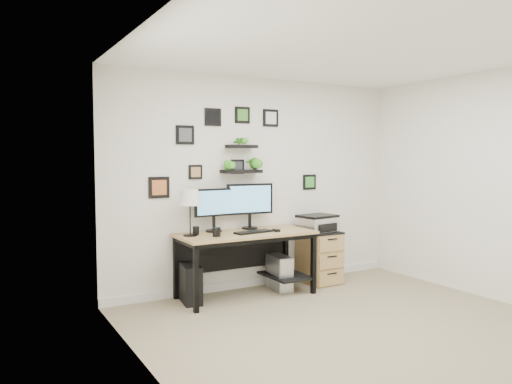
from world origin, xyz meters
TOP-DOWN VIEW (x-y plane):
  - room at (0.00, 1.98)m, footprint 4.00×4.00m
  - desk at (-0.36, 1.67)m, footprint 1.60×0.70m
  - monitor_left at (-0.69, 1.86)m, footprint 0.50×0.21m
  - monitor_right at (-0.21, 1.86)m, footprint 0.60×0.21m
  - keyboard at (-0.33, 1.56)m, footprint 0.48×0.21m
  - mouse at (-0.04, 1.52)m, footprint 0.08×0.11m
  - table_lamp at (-1.04, 1.72)m, footprint 0.25×0.25m
  - mug at (-0.81, 1.52)m, footprint 0.09×0.09m
  - pen_cup at (-0.96, 1.76)m, footprint 0.07×0.07m
  - pc_tower_black at (-1.05, 1.72)m, footprint 0.25×0.45m
  - pc_tower_grey at (0.10, 1.68)m, footprint 0.24×0.44m
  - file_cabinet at (0.74, 1.72)m, footprint 0.43×0.53m
  - printer at (0.71, 1.73)m, footprint 0.51×0.44m
  - wall_decor at (-0.33, 1.93)m, footprint 2.29×0.18m

SIDE VIEW (x-z plane):
  - room at x=0.00m, z-range -1.95..2.05m
  - pc_tower_grey at x=0.10m, z-range 0.00..0.42m
  - pc_tower_black at x=-1.05m, z-range 0.00..0.42m
  - file_cabinet at x=0.74m, z-range 0.00..0.67m
  - desk at x=-0.36m, z-range 0.25..1.00m
  - keyboard at x=-0.33m, z-range 0.75..0.77m
  - mouse at x=-0.04m, z-range 0.75..0.78m
  - printer at x=0.71m, z-range 0.67..0.88m
  - pen_cup at x=-0.96m, z-range 0.75..0.84m
  - mug at x=-0.81m, z-range 0.75..0.85m
  - monitor_left at x=-0.69m, z-range 0.79..1.30m
  - monitor_right at x=-0.21m, z-range 0.80..1.35m
  - table_lamp at x=-1.04m, z-range 0.91..1.42m
  - wall_decor at x=-0.33m, z-range 1.12..2.20m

